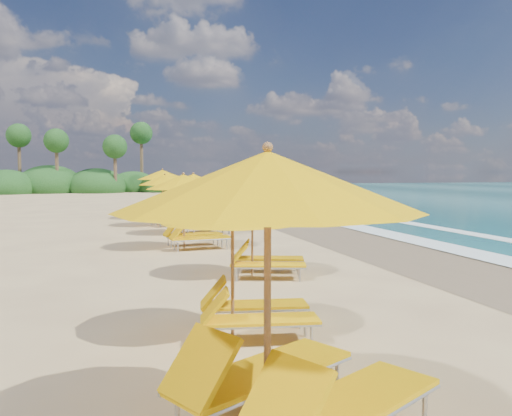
# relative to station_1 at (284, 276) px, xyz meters

# --- Properties ---
(ground) EXTENTS (160.00, 160.00, 0.00)m
(ground) POSITION_rel_station_1_xyz_m (2.70, 10.75, -1.41)
(ground) COLOR tan
(ground) RESTS_ON ground
(wet_sand) EXTENTS (4.00, 160.00, 0.01)m
(wet_sand) POSITION_rel_station_1_xyz_m (6.70, 10.75, -1.40)
(wet_sand) COLOR #7D674A
(wet_sand) RESTS_ON ground
(surf_foam) EXTENTS (4.00, 160.00, 0.01)m
(surf_foam) POSITION_rel_station_1_xyz_m (9.40, 10.75, -1.38)
(surf_foam) COLOR white
(surf_foam) RESTS_ON ground
(station_1) EXTENTS (3.35, 3.35, 2.51)m
(station_1) POSITION_rel_station_1_xyz_m (0.00, 0.00, 0.00)
(station_1) COLOR olive
(station_1) RESTS_ON ground
(station_2) EXTENTS (2.39, 2.28, 2.02)m
(station_2) POSITION_rel_station_1_xyz_m (0.36, 2.84, -0.28)
(station_2) COLOR olive
(station_2) RESTS_ON ground
(station_3) EXTENTS (2.58, 2.51, 2.05)m
(station_3) POSITION_rel_station_1_xyz_m (1.68, 6.72, -0.26)
(station_3) COLOR olive
(station_3) RESTS_ON ground
(station_4) EXTENTS (2.61, 2.46, 2.27)m
(station_4) POSITION_rel_station_1_xyz_m (0.78, 11.24, -0.14)
(station_4) COLOR olive
(station_4) RESTS_ON ground
(station_5) EXTENTS (2.89, 2.83, 2.27)m
(station_5) POSITION_rel_station_1_xyz_m (1.57, 14.76, -0.14)
(station_5) COLOR olive
(station_5) RESTS_ON ground
(station_6) EXTENTS (2.87, 2.83, 2.21)m
(station_6) POSITION_rel_station_1_xyz_m (0.82, 17.92, -0.17)
(station_6) COLOR olive
(station_6) RESTS_ON ground
(station_7) EXTENTS (2.75, 2.57, 2.44)m
(station_7) POSITION_rel_station_1_xyz_m (1.06, 21.26, -0.04)
(station_7) COLOR olive
(station_7) RESTS_ON ground
(station_8) EXTENTS (2.36, 2.21, 2.07)m
(station_8) POSITION_rel_station_1_xyz_m (1.63, 25.87, -0.25)
(station_8) COLOR olive
(station_8) RESTS_ON ground
(treeline) EXTENTS (25.80, 8.80, 9.74)m
(treeline) POSITION_rel_station_1_xyz_m (-7.24, 56.26, -0.41)
(treeline) COLOR #163D14
(treeline) RESTS_ON ground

